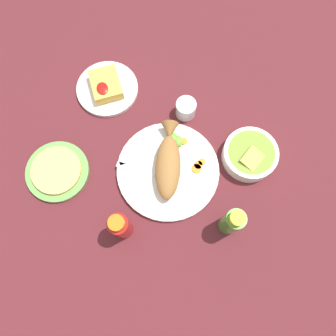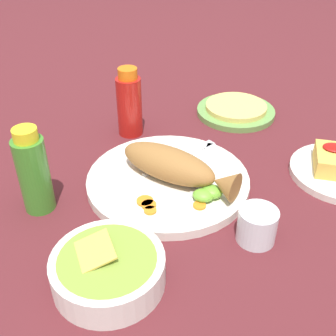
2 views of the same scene
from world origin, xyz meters
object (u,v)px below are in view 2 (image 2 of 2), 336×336
at_px(fork_near, 185,155).
at_px(fork_far, 204,164).
at_px(fried_fish, 175,166).
at_px(hot_sauce_bottle_green, 33,172).
at_px(hot_sauce_bottle_red, 129,104).
at_px(main_plate, 168,180).
at_px(tortilla_plate, 236,112).
at_px(guacamole_bowl, 108,269).
at_px(salt_cup, 257,227).

bearing_deg(fork_near, fork_far, -82.65).
distance_m(fried_fish, fork_near, 0.09).
relative_size(fried_fish, hot_sauce_bottle_green, 1.52).
height_order(fork_far, hot_sauce_bottle_red, hot_sauce_bottle_red).
xyz_separation_m(main_plate, fried_fish, (-0.01, 0.00, 0.04)).
relative_size(fork_far, tortilla_plate, 0.97).
distance_m(fork_near, guacamole_bowl, 0.33).
height_order(hot_sauce_bottle_red, tortilla_plate, hot_sauce_bottle_red).
relative_size(salt_cup, guacamole_bowl, 0.39).
relative_size(fried_fish, salt_cup, 3.83).
bearing_deg(hot_sauce_bottle_green, fork_far, -147.05).
xyz_separation_m(fork_near, hot_sauce_bottle_green, (0.22, 0.19, 0.06)).
bearing_deg(fork_far, hot_sauce_bottle_green, 125.69).
xyz_separation_m(fried_fish, hot_sauce_bottle_red, (0.14, -0.18, 0.03)).
relative_size(main_plate, fork_far, 1.66).
distance_m(hot_sauce_bottle_green, guacamole_bowl, 0.23).
relative_size(fork_far, salt_cup, 2.92).
xyz_separation_m(hot_sauce_bottle_green, guacamole_bowl, (-0.18, 0.13, -0.05)).
distance_m(hot_sauce_bottle_red, guacamole_bowl, 0.44).
height_order(fork_far, tortilla_plate, fork_far).
bearing_deg(guacamole_bowl, salt_cup, -145.32).
distance_m(fork_far, hot_sauce_bottle_green, 0.32).
xyz_separation_m(main_plate, guacamole_bowl, (0.03, 0.25, 0.02)).
xyz_separation_m(hot_sauce_bottle_red, guacamole_bowl, (-0.10, 0.42, -0.05)).
distance_m(salt_cup, tortilla_plate, 0.44).
xyz_separation_m(fork_near, tortilla_plate, (-0.08, -0.24, -0.01)).
distance_m(main_plate, fork_near, 0.08).
xyz_separation_m(fried_fish, guacamole_bowl, (0.04, 0.24, -0.02)).
bearing_deg(fork_near, hot_sauce_bottle_green, 166.62).
bearing_deg(fried_fish, fork_near, -72.40).
relative_size(main_plate, fried_fish, 1.27).
bearing_deg(salt_cup, hot_sauce_bottle_green, 1.06).
distance_m(guacamole_bowl, tortilla_plate, 0.58).
height_order(fried_fish, fork_near, fried_fish).
relative_size(fork_near, guacamole_bowl, 0.97).
relative_size(fork_near, tortilla_plate, 0.83).
distance_m(fork_far, salt_cup, 0.20).
height_order(main_plate, fried_fish, fried_fish).
bearing_deg(guacamole_bowl, fork_far, -106.15).
relative_size(hot_sauce_bottle_red, tortilla_plate, 0.81).
relative_size(fork_near, fork_far, 0.86).
bearing_deg(fried_fish, tortilla_plate, -84.66).
bearing_deg(fork_far, tortilla_plate, -4.87).
bearing_deg(hot_sauce_bottle_green, main_plate, -150.19).
height_order(fried_fish, tortilla_plate, fried_fish).
bearing_deg(main_plate, fried_fish, 160.61).
relative_size(main_plate, hot_sauce_bottle_red, 1.98).
bearing_deg(guacamole_bowl, tortilla_plate, -102.23).
relative_size(hot_sauce_bottle_green, guacamole_bowl, 0.97).
bearing_deg(guacamole_bowl, fried_fish, -99.76).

